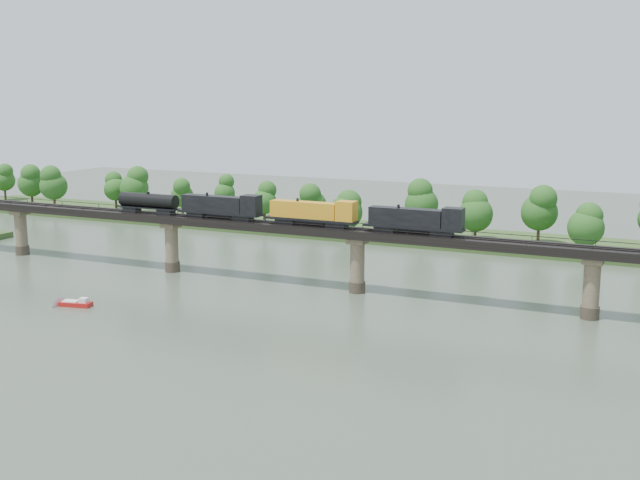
% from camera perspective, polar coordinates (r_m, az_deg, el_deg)
% --- Properties ---
extents(ground, '(400.00, 400.00, 0.00)m').
position_cam_1_polar(ground, '(118.42, -2.91, -7.00)').
color(ground, '#394637').
rests_on(ground, ground).
extents(far_bank, '(300.00, 24.00, 1.60)m').
position_cam_1_polar(far_bank, '(195.29, 8.80, 0.17)').
color(far_bank, '#2A451B').
rests_on(far_bank, ground).
extents(bridge, '(236.00, 30.00, 11.50)m').
position_cam_1_polar(bridge, '(143.33, 2.67, -1.62)').
color(bridge, '#473A2D').
rests_on(bridge, ground).
extents(bridge_superstructure, '(220.00, 4.90, 0.75)m').
position_cam_1_polar(bridge_superstructure, '(142.12, 2.69, 0.88)').
color(bridge_superstructure, black).
rests_on(bridge_superstructure, bridge).
extents(far_treeline, '(289.06, 17.54, 13.60)m').
position_cam_1_polar(far_treeline, '(192.21, 6.14, 2.49)').
color(far_treeline, '#382619').
rests_on(far_treeline, far_bank).
extents(freight_train, '(71.38, 2.78, 4.91)m').
position_cam_1_polar(freight_train, '(148.25, -2.84, 2.08)').
color(freight_train, black).
rests_on(freight_train, bridge).
extents(motorboat, '(5.73, 3.03, 1.53)m').
position_cam_1_polar(motorboat, '(141.24, -16.95, -4.33)').
color(motorboat, '#B01614').
rests_on(motorboat, ground).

